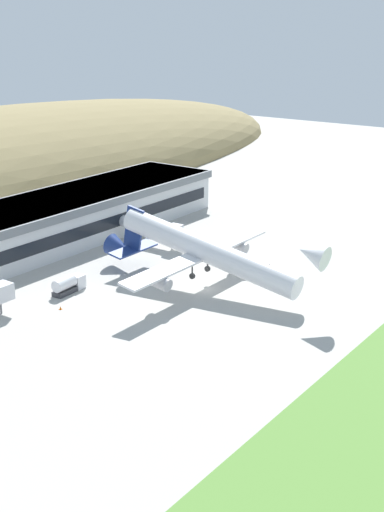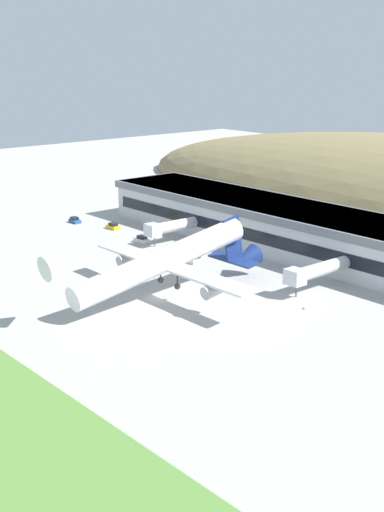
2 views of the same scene
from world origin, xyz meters
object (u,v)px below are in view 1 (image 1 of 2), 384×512
(jetway_1, at_px, (153,227))
(terminal_building, at_px, (19,229))
(traffic_cone_1, at_px, (201,245))
(fuel_truck, at_px, (68,284))
(cargo_airplane, at_px, (204,251))
(traffic_cone_0, at_px, (60,308))

(jetway_1, bearing_deg, terminal_building, 138.98)
(traffic_cone_1, bearing_deg, jetway_1, 119.97)
(jetway_1, relative_size, fuel_truck, 2.23)
(jetway_1, height_order, cargo_airplane, cargo_airplane)
(traffic_cone_1, bearing_deg, traffic_cone_0, -178.53)
(cargo_airplane, relative_size, traffic_cone_0, 82.68)
(terminal_building, distance_m, traffic_cone_0, 33.61)
(traffic_cone_0, bearing_deg, traffic_cone_1, 1.47)
(terminal_building, relative_size, traffic_cone_1, 193.30)
(traffic_cone_0, bearing_deg, fuel_truck, 35.49)
(fuel_truck, bearing_deg, terminal_building, 67.86)
(traffic_cone_1, bearing_deg, terminal_building, 133.91)
(fuel_truck, bearing_deg, jetway_1, 9.84)
(jetway_1, distance_m, fuel_truck, 31.84)
(terminal_building, relative_size, jetway_1, 7.00)
(traffic_cone_0, bearing_deg, cargo_airplane, -30.95)
(fuel_truck, bearing_deg, cargo_airplane, -48.47)
(cargo_airplane, height_order, fuel_truck, cargo_airplane)
(cargo_airplane, distance_m, fuel_truck, 25.41)
(jetway_1, relative_size, traffic_cone_1, 27.62)
(cargo_airplane, distance_m, traffic_cone_0, 27.74)
(terminal_building, distance_m, cargo_airplane, 43.20)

